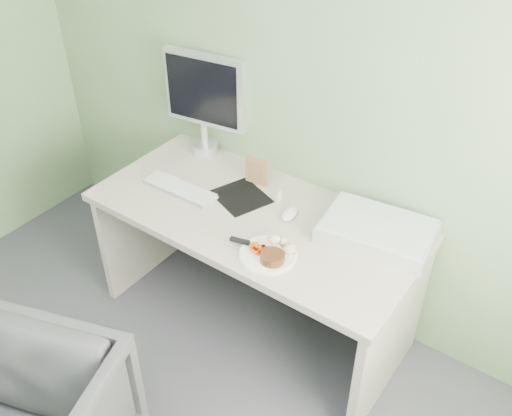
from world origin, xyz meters
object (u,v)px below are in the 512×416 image
Objects in this scene: plate at (268,255)px; scanner at (377,232)px; monitor at (205,99)px; desk at (255,243)px.

plate is 0.52× the size of scanner.
scanner reaches higher than plate.
monitor reaches higher than plate.
monitor reaches higher than desk.
plate is at bearing -42.57° from monitor.
desk is 2.85× the size of monitor.
plate is (0.22, -0.21, 0.19)m from desk.
monitor is (-0.77, 0.53, 0.31)m from plate.
plate is at bearing -137.85° from scanner.
desk is at bearing 136.25° from plate.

